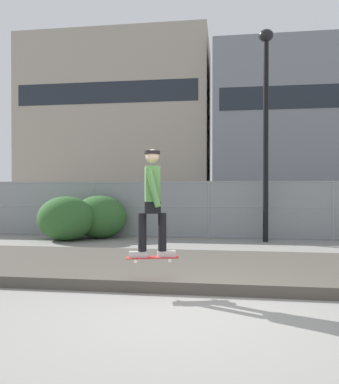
{
  "coord_description": "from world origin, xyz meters",
  "views": [
    {
      "loc": [
        0.52,
        -5.05,
        1.63
      ],
      "look_at": [
        -0.58,
        2.66,
        1.55
      ],
      "focal_mm": 36.19,
      "sensor_mm": 36.0,
      "label": 1
    }
  ],
  "objects_px": {
    "parked_car_mid": "(207,208)",
    "shrub_left": "(66,218)",
    "skateboard": "(152,258)",
    "parked_car_near": "(78,207)",
    "skater": "(152,197)",
    "street_lamp": "(266,109)",
    "shrub_center": "(100,217)"
  },
  "relations": [
    {
      "from": "parked_car_mid",
      "to": "shrub_left",
      "type": "distance_m",
      "value": 5.79
    },
    {
      "from": "skateboard",
      "to": "parked_car_near",
      "type": "xyz_separation_m",
      "value": [
        -4.84,
        9.25,
        0.28
      ]
    },
    {
      "from": "skateboard",
      "to": "parked_car_mid",
      "type": "relative_size",
      "value": 0.18
    },
    {
      "from": "skater",
      "to": "parked_car_mid",
      "type": "bearing_deg",
      "value": 87.48
    },
    {
      "from": "street_lamp",
      "to": "parked_car_near",
      "type": "height_order",
      "value": "street_lamp"
    },
    {
      "from": "skateboard",
      "to": "skater",
      "type": "bearing_deg",
      "value": 123.69
    },
    {
      "from": "skateboard",
      "to": "shrub_center",
      "type": "bearing_deg",
      "value": 115.04
    },
    {
      "from": "skateboard",
      "to": "shrub_center",
      "type": "height_order",
      "value": "shrub_center"
    },
    {
      "from": "skateboard",
      "to": "shrub_left",
      "type": "bearing_deg",
      "value": 124.19
    },
    {
      "from": "street_lamp",
      "to": "shrub_left",
      "type": "relative_size",
      "value": 3.61
    },
    {
      "from": "street_lamp",
      "to": "shrub_center",
      "type": "bearing_deg",
      "value": 178.67
    },
    {
      "from": "skateboard",
      "to": "parked_car_near",
      "type": "distance_m",
      "value": 10.45
    },
    {
      "from": "skater",
      "to": "parked_car_mid",
      "type": "height_order",
      "value": "skater"
    },
    {
      "from": "skateboard",
      "to": "parked_car_mid",
      "type": "distance_m",
      "value": 9.55
    },
    {
      "from": "skateboard",
      "to": "skater",
      "type": "distance_m",
      "value": 0.94
    },
    {
      "from": "skater",
      "to": "shrub_center",
      "type": "distance_m",
      "value": 6.94
    },
    {
      "from": "shrub_left",
      "to": "street_lamp",
      "type": "bearing_deg",
      "value": 5.46
    },
    {
      "from": "skater",
      "to": "street_lamp",
      "type": "relative_size",
      "value": 0.26
    },
    {
      "from": "street_lamp",
      "to": "parked_car_near",
      "type": "bearing_deg",
      "value": 156.43
    },
    {
      "from": "skater",
      "to": "parked_car_near",
      "type": "relative_size",
      "value": 0.37
    },
    {
      "from": "shrub_left",
      "to": "shrub_center",
      "type": "distance_m",
      "value": 1.1
    },
    {
      "from": "skateboard",
      "to": "shrub_center",
      "type": "xyz_separation_m",
      "value": [
        -2.92,
        6.24,
        0.13
      ]
    },
    {
      "from": "parked_car_mid",
      "to": "shrub_left",
      "type": "relative_size",
      "value": 2.53
    },
    {
      "from": "skateboard",
      "to": "shrub_left",
      "type": "height_order",
      "value": "shrub_left"
    },
    {
      "from": "street_lamp",
      "to": "shrub_center",
      "type": "height_order",
      "value": "street_lamp"
    },
    {
      "from": "skater",
      "to": "shrub_center",
      "type": "bearing_deg",
      "value": 115.04
    },
    {
      "from": "parked_car_mid",
      "to": "shrub_center",
      "type": "height_order",
      "value": "parked_car_mid"
    },
    {
      "from": "parked_car_near",
      "to": "parked_car_mid",
      "type": "height_order",
      "value": "same"
    },
    {
      "from": "skater",
      "to": "shrub_center",
      "type": "relative_size",
      "value": 0.93
    },
    {
      "from": "shrub_center",
      "to": "parked_car_near",
      "type": "bearing_deg",
      "value": 122.61
    },
    {
      "from": "parked_car_mid",
      "to": "shrub_center",
      "type": "relative_size",
      "value": 2.51
    },
    {
      "from": "skateboard",
      "to": "parked_car_mid",
      "type": "xyz_separation_m",
      "value": [
        0.42,
        9.54,
        0.28
      ]
    }
  ]
}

